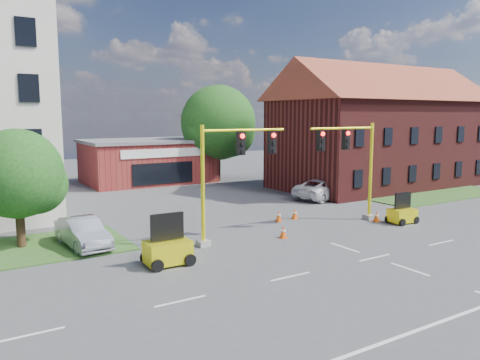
{
  "coord_description": "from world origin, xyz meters",
  "views": [
    {
      "loc": [
        -16.6,
        -14.86,
        6.64
      ],
      "look_at": [
        -1.34,
        10.0,
        2.63
      ],
      "focal_mm": 35.0,
      "sensor_mm": 36.0,
      "label": 1
    }
  ],
  "objects_px": {
    "trailer_east": "(402,214)",
    "trailer_west": "(168,249)",
    "pickup_white": "(324,189)",
    "signal_mast_east": "(352,160)",
    "signal_mast_west": "(231,169)"
  },
  "relations": [
    {
      "from": "trailer_east",
      "to": "trailer_west",
      "type": "bearing_deg",
      "value": -174.37
    },
    {
      "from": "signal_mast_west",
      "to": "signal_mast_east",
      "type": "relative_size",
      "value": 1.0
    },
    {
      "from": "trailer_west",
      "to": "trailer_east",
      "type": "distance_m",
      "value": 15.7
    },
    {
      "from": "signal_mast_east",
      "to": "trailer_east",
      "type": "distance_m",
      "value": 4.61
    },
    {
      "from": "trailer_east",
      "to": "pickup_white",
      "type": "bearing_deg",
      "value": 84.71
    },
    {
      "from": "trailer_east",
      "to": "pickup_white",
      "type": "xyz_separation_m",
      "value": [
        1.76,
        9.22,
        0.23
      ]
    },
    {
      "from": "pickup_white",
      "to": "signal_mast_east",
      "type": "bearing_deg",
      "value": 134.46
    },
    {
      "from": "trailer_west",
      "to": "trailer_east",
      "type": "bearing_deg",
      "value": 1.14
    },
    {
      "from": "signal_mast_east",
      "to": "pickup_white",
      "type": "height_order",
      "value": "signal_mast_east"
    },
    {
      "from": "signal_mast_west",
      "to": "trailer_west",
      "type": "xyz_separation_m",
      "value": [
        -4.39,
        -1.86,
        -3.22
      ]
    },
    {
      "from": "signal_mast_east",
      "to": "pickup_white",
      "type": "xyz_separation_m",
      "value": [
        4.36,
        7.39,
        -3.12
      ]
    },
    {
      "from": "signal_mast_west",
      "to": "signal_mast_east",
      "type": "height_order",
      "value": "same"
    },
    {
      "from": "signal_mast_east",
      "to": "trailer_west",
      "type": "height_order",
      "value": "signal_mast_east"
    },
    {
      "from": "trailer_west",
      "to": "trailer_east",
      "type": "relative_size",
      "value": 1.22
    },
    {
      "from": "signal_mast_west",
      "to": "signal_mast_east",
      "type": "xyz_separation_m",
      "value": [
        8.71,
        0.0,
        0.0
      ]
    }
  ]
}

